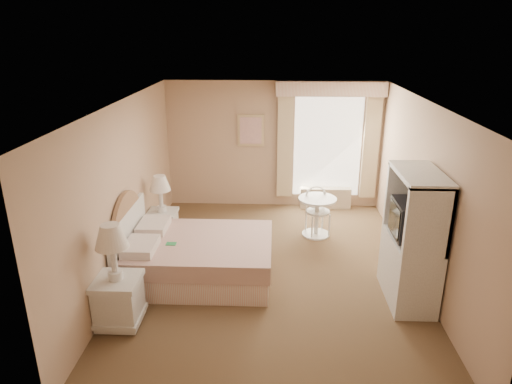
{
  "coord_description": "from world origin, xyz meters",
  "views": [
    {
      "loc": [
        0.02,
        -6.01,
        3.43
      ],
      "look_at": [
        -0.25,
        0.3,
        1.15
      ],
      "focal_mm": 32.0,
      "sensor_mm": 36.0,
      "label": 1
    }
  ],
  "objects_px": {
    "cafe_chair": "(317,207)",
    "armoire": "(412,249)",
    "nightstand_far": "(162,218)",
    "nightstand_near": "(117,289)",
    "round_table": "(317,211)",
    "bed": "(194,256)"
  },
  "relations": [
    {
      "from": "cafe_chair",
      "to": "armoire",
      "type": "xyz_separation_m",
      "value": [
        1.04,
        -2.03,
        0.25
      ]
    },
    {
      "from": "nightstand_far",
      "to": "armoire",
      "type": "relative_size",
      "value": 0.65
    },
    {
      "from": "nightstand_near",
      "to": "armoire",
      "type": "distance_m",
      "value": 3.73
    },
    {
      "from": "nightstand_far",
      "to": "cafe_chair",
      "type": "bearing_deg",
      "value": 10.29
    },
    {
      "from": "nightstand_far",
      "to": "round_table",
      "type": "distance_m",
      "value": 2.63
    },
    {
      "from": "cafe_chair",
      "to": "armoire",
      "type": "relative_size",
      "value": 0.48
    },
    {
      "from": "round_table",
      "to": "armoire",
      "type": "distance_m",
      "value": 2.22
    },
    {
      "from": "armoire",
      "to": "nightstand_near",
      "type": "bearing_deg",
      "value": -168.74
    },
    {
      "from": "nightstand_near",
      "to": "armoire",
      "type": "height_order",
      "value": "armoire"
    },
    {
      "from": "bed",
      "to": "round_table",
      "type": "distance_m",
      "value": 2.42
    },
    {
      "from": "round_table",
      "to": "bed",
      "type": "bearing_deg",
      "value": -141.42
    },
    {
      "from": "nightstand_near",
      "to": "cafe_chair",
      "type": "distance_m",
      "value": 3.79
    },
    {
      "from": "cafe_chair",
      "to": "armoire",
      "type": "distance_m",
      "value": 2.29
    },
    {
      "from": "nightstand_near",
      "to": "nightstand_far",
      "type": "relative_size",
      "value": 1.13
    },
    {
      "from": "nightstand_near",
      "to": "cafe_chair",
      "type": "xyz_separation_m",
      "value": [
        2.61,
        2.75,
        -0.0
      ]
    },
    {
      "from": "nightstand_far",
      "to": "cafe_chair",
      "type": "distance_m",
      "value": 2.66
    },
    {
      "from": "nightstand_near",
      "to": "round_table",
      "type": "bearing_deg",
      "value": 45.7
    },
    {
      "from": "armoire",
      "to": "round_table",
      "type": "bearing_deg",
      "value": 118.38
    },
    {
      "from": "nightstand_far",
      "to": "cafe_chair",
      "type": "height_order",
      "value": "nightstand_far"
    },
    {
      "from": "cafe_chair",
      "to": "armoire",
      "type": "bearing_deg",
      "value": -78.61
    },
    {
      "from": "nightstand_near",
      "to": "nightstand_far",
      "type": "xyz_separation_m",
      "value": [
        0.0,
        2.28,
        -0.06
      ]
    },
    {
      "from": "round_table",
      "to": "cafe_chair",
      "type": "xyz_separation_m",
      "value": [
        0.01,
        0.09,
        0.03
      ]
    }
  ]
}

